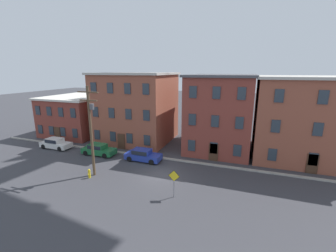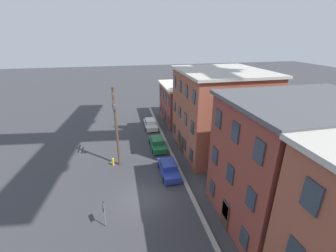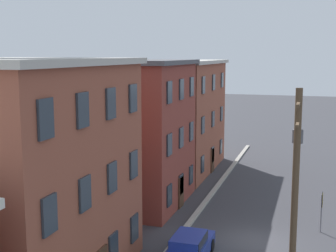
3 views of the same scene
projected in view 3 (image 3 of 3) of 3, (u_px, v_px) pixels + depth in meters
name	position (u px, v px, depth m)	size (l,w,h in m)	color
ground_plane	(259.00, 242.00, 26.70)	(200.00, 200.00, 0.00)	#38383D
kerb_strip	(183.00, 232.00, 28.03)	(56.00, 0.36, 0.16)	#9E998E
apartment_midblock	(2.00, 173.00, 21.44)	(11.07, 10.20, 10.45)	brown
apartment_far	(108.00, 131.00, 33.69)	(8.69, 11.40, 10.24)	brown
apartment_annex	(161.00, 115.00, 43.35)	(12.32, 10.31, 10.10)	brown
car_blue	(189.00, 247.00, 24.22)	(4.40, 1.92, 1.43)	#233899
caution_sign	(322.00, 205.00, 27.93)	(1.04, 0.08, 2.53)	slate
utility_pole	(295.00, 188.00, 19.09)	(2.40, 0.44, 9.30)	brown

